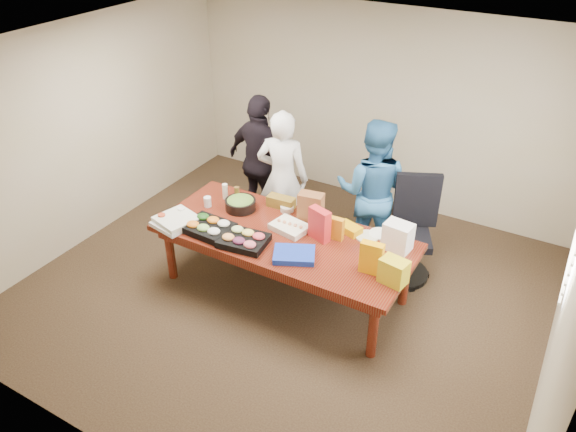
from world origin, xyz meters
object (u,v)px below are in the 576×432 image
Objects in this scene: conference_table at (284,263)px; salad_bowl at (241,204)px; office_chair at (407,234)px; person_right at (372,191)px; person_center at (283,179)px; sheet_cake at (290,227)px.

salad_bowl reaches higher than conference_table.
salad_bowl is (-0.71, 0.22, 0.43)m from conference_table.
office_chair is 0.67× the size of person_right.
conference_table is 2.33× the size of office_chair.
person_center is at bearing 155.59° from office_chair.
person_right is (0.54, 1.12, 0.51)m from conference_table.
person_right is at bearing 176.56° from person_center.
person_right reaches higher than salad_bowl.
sheet_cake is (-1.07, -0.79, 0.18)m from office_chair.
conference_table is 0.86m from salad_bowl.
person_center is (-1.61, -0.01, 0.28)m from office_chair.
person_center is 1.10m from person_right.
person_center is 4.54× the size of sheet_cake.
sheet_cake is at bearing 86.31° from conference_table.
person_right reaches higher than office_chair.
person_center is at bearing -0.53° from person_right.
person_center is 0.70m from salad_bowl.
conference_table is 7.26× the size of sheet_cake.
office_chair is (1.08, 0.90, 0.23)m from conference_table.
office_chair is 1.34m from sheet_cake.
conference_table is 1.57× the size of person_right.
salad_bowl is at bearing 60.60° from person_center.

